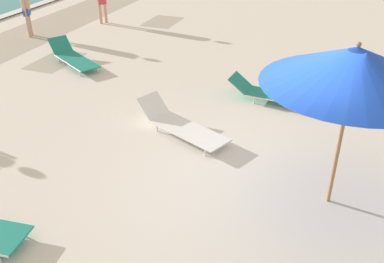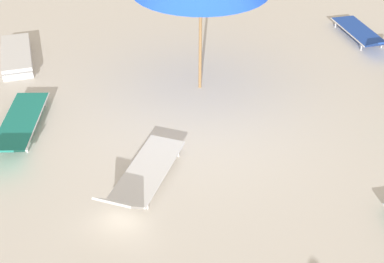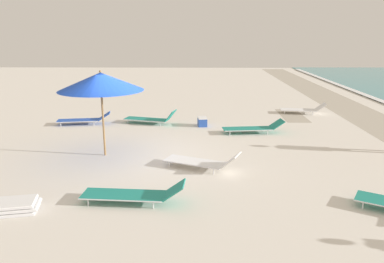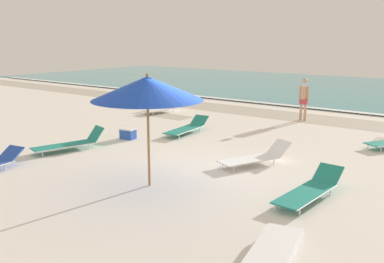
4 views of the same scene
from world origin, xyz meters
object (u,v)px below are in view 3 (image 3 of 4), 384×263
at_px(beach_umbrella, 101,82).
at_px(sun_lounger_under_umbrella, 151,119).
at_px(sun_lounger_mid_beach_pair_a, 253,128).
at_px(sun_lounger_mid_beach_pair_b, 84,119).
at_px(sun_lounger_near_water_right, 202,161).
at_px(cooler_box, 202,121).
at_px(sun_lounger_mid_beach_solo, 303,109).
at_px(sun_lounger_near_water_left, 134,194).

distance_m(beach_umbrella, sun_lounger_under_umbrella, 4.73).
height_order(sun_lounger_under_umbrella, sun_lounger_mid_beach_pair_a, sun_lounger_under_umbrella).
bearing_deg(sun_lounger_mid_beach_pair_b, sun_lounger_under_umbrella, 83.77).
height_order(sun_lounger_near_water_right, cooler_box, sun_lounger_near_water_right).
relative_size(sun_lounger_under_umbrella, sun_lounger_near_water_right, 1.03).
relative_size(sun_lounger_mid_beach_solo, sun_lounger_mid_beach_pair_b, 0.96).
distance_m(sun_lounger_near_water_right, sun_lounger_mid_beach_pair_a, 4.35).
bearing_deg(sun_lounger_mid_beach_pair_b, sun_lounger_near_water_left, 14.99).
bearing_deg(sun_lounger_mid_beach_pair_b, sun_lounger_near_water_right, 33.98).
distance_m(sun_lounger_near_water_left, sun_lounger_mid_beach_pair_a, 7.00).
height_order(beach_umbrella, sun_lounger_near_water_left, beach_umbrella).
relative_size(sun_lounger_under_umbrella, sun_lounger_mid_beach_pair_a, 0.97).
height_order(beach_umbrella, sun_lounger_under_umbrella, beach_umbrella).
bearing_deg(sun_lounger_mid_beach_pair_a, cooler_box, -125.70).
xyz_separation_m(sun_lounger_mid_beach_solo, cooler_box, (2.51, -4.74, -0.02)).
bearing_deg(beach_umbrella, sun_lounger_mid_beach_solo, 129.12).
height_order(sun_lounger_near_water_left, sun_lounger_near_water_right, sun_lounger_near_water_right).
distance_m(sun_lounger_under_umbrella, cooler_box, 2.16).
xyz_separation_m(sun_lounger_near_water_left, sun_lounger_mid_beach_pair_b, (-7.32, -3.33, -0.00)).
distance_m(sun_lounger_under_umbrella, sun_lounger_mid_beach_solo, 7.21).
bearing_deg(sun_lounger_under_umbrella, sun_lounger_near_water_right, 36.54).
xyz_separation_m(sun_lounger_near_water_right, sun_lounger_mid_beach_pair_b, (-5.14, -4.87, -0.01)).
xyz_separation_m(sun_lounger_mid_beach_pair_b, cooler_box, (0.19, 4.90, -0.02)).
xyz_separation_m(sun_lounger_mid_beach_solo, sun_lounger_mid_beach_pair_b, (2.32, -9.64, -0.01)).
height_order(sun_lounger_mid_beach_pair_a, cooler_box, sun_lounger_mid_beach_pair_a).
xyz_separation_m(beach_umbrella, sun_lounger_near_water_left, (3.32, 1.46, -2.07)).
xyz_separation_m(sun_lounger_near_water_left, sun_lounger_mid_beach_pair_a, (-6.06, 3.49, -0.00)).
bearing_deg(beach_umbrella, cooler_box, 141.43).
xyz_separation_m(sun_lounger_under_umbrella, sun_lounger_mid_beach_pair_a, (1.41, 4.05, -0.01)).
bearing_deg(sun_lounger_mid_beach_solo, beach_umbrella, -44.35).
relative_size(sun_lounger_mid_beach_pair_a, sun_lounger_mid_beach_pair_b, 1.06).
distance_m(sun_lounger_mid_beach_pair_a, sun_lounger_mid_beach_pair_b, 6.94).
distance_m(sun_lounger_near_water_left, sun_lounger_mid_beach_solo, 11.52).
distance_m(beach_umbrella, sun_lounger_near_water_left, 4.18).
height_order(sun_lounger_mid_beach_solo, sun_lounger_mid_beach_pair_a, sun_lounger_mid_beach_solo).
height_order(sun_lounger_under_umbrella, cooler_box, sun_lounger_under_umbrella).
bearing_deg(sun_lounger_mid_beach_solo, sun_lounger_mid_beach_pair_a, -31.68).
relative_size(sun_lounger_under_umbrella, sun_lounger_mid_beach_pair_b, 1.02).
bearing_deg(sun_lounger_near_water_left, beach_umbrella, -152.67).
xyz_separation_m(sun_lounger_near_water_right, sun_lounger_mid_beach_solo, (-7.46, 4.77, -0.00)).
xyz_separation_m(sun_lounger_mid_beach_pair_a, cooler_box, (-1.07, -1.92, -0.02)).
distance_m(beach_umbrella, sun_lounger_mid_beach_solo, 10.23).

